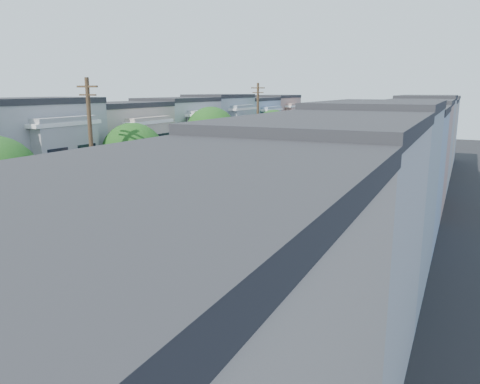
# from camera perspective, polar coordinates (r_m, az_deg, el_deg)

# --- Properties ---
(ground) EXTENTS (160.00, 160.00, 0.00)m
(ground) POSITION_cam_1_polar(r_m,az_deg,el_deg) (26.71, -9.80, -8.45)
(ground) COLOR black
(ground) RESTS_ON ground
(road_slab) EXTENTS (12.00, 70.00, 0.02)m
(road_slab) POSITION_cam_1_polar(r_m,az_deg,el_deg) (39.30, 2.93, -1.49)
(road_slab) COLOR black
(road_slab) RESTS_ON ground
(curb_left) EXTENTS (0.30, 70.00, 0.15)m
(curb_left) POSITION_cam_1_polar(r_m,az_deg,el_deg) (41.93, -4.71, -0.54)
(curb_left) COLOR gray
(curb_left) RESTS_ON ground
(curb_right) EXTENTS (0.30, 70.00, 0.15)m
(curb_right) POSITION_cam_1_polar(r_m,az_deg,el_deg) (37.44, 11.51, -2.33)
(curb_right) COLOR gray
(curb_right) RESTS_ON ground
(sidewalk_left) EXTENTS (2.60, 70.00, 0.15)m
(sidewalk_left) POSITION_cam_1_polar(r_m,az_deg,el_deg) (42.58, -6.22, -0.37)
(sidewalk_left) COLOR gray
(sidewalk_left) RESTS_ON ground
(sidewalk_right) EXTENTS (2.60, 70.00, 0.15)m
(sidewalk_right) POSITION_cam_1_polar(r_m,az_deg,el_deg) (37.16, 13.45, -2.53)
(sidewalk_right) COLOR gray
(sidewalk_right) RESTS_ON ground
(centerline) EXTENTS (0.12, 70.00, 0.01)m
(centerline) POSITION_cam_1_polar(r_m,az_deg,el_deg) (39.30, 2.93, -1.50)
(centerline) COLOR gold
(centerline) RESTS_ON ground
(townhouse_row_left) EXTENTS (5.00, 70.00, 8.50)m
(townhouse_row_left) POSITION_cam_1_polar(r_m,az_deg,el_deg) (44.69, -10.36, 0.00)
(townhouse_row_left) COLOR #8A9DB2
(townhouse_row_left) RESTS_ON ground
(townhouse_row_right) EXTENTS (5.00, 70.00, 8.50)m
(townhouse_row_right) POSITION_cam_1_polar(r_m,az_deg,el_deg) (36.61, 19.26, -3.24)
(townhouse_row_right) COLOR #8A9DB2
(townhouse_row_right) RESTS_ON ground
(tree_c) EXTENTS (4.43, 4.43, 7.18)m
(tree_c) POSITION_cam_1_polar(r_m,az_deg,el_deg) (33.86, -12.99, 4.47)
(tree_c) COLOR black
(tree_c) RESTS_ON ground
(tree_d) EXTENTS (4.70, 4.70, 7.93)m
(tree_d) POSITION_cam_1_polar(r_m,az_deg,el_deg) (43.05, -3.66, 7.20)
(tree_d) COLOR black
(tree_d) RESTS_ON ground
(tree_e) EXTENTS (4.27, 4.27, 7.08)m
(tree_e) POSITION_cam_1_polar(r_m,az_deg,el_deg) (56.95, 4.00, 7.81)
(tree_e) COLOR black
(tree_e) RESTS_ON ground
(tree_far_r) EXTENTS (3.10, 3.10, 5.39)m
(tree_far_r) POSITION_cam_1_polar(r_m,az_deg,el_deg) (50.21, 16.66, 5.43)
(tree_far_r) COLOR black
(tree_far_r) RESTS_ON ground
(utility_pole_near) EXTENTS (1.60, 0.26, 10.00)m
(utility_pole_near) POSITION_cam_1_polar(r_m,az_deg,el_deg) (30.87, -17.58, 3.86)
(utility_pole_near) COLOR #42301E
(utility_pole_near) RESTS_ON ground
(utility_pole_far) EXTENTS (1.60, 0.26, 10.00)m
(utility_pole_far) POSITION_cam_1_polar(r_m,az_deg,el_deg) (52.76, 2.16, 7.73)
(utility_pole_far) COLOR #42301E
(utility_pole_far) RESTS_ON ground
(fedex_truck) EXTENTS (2.32, 6.01, 2.89)m
(fedex_truck) POSITION_cam_1_polar(r_m,az_deg,el_deg) (34.74, 2.34, -0.62)
(fedex_truck) COLOR silver
(fedex_truck) RESTS_ON ground
(lead_sedan) EXTENTS (1.68, 4.18, 1.35)m
(lead_sedan) POSITION_cam_1_polar(r_m,az_deg,el_deg) (41.33, 6.86, 0.07)
(lead_sedan) COLOR black
(lead_sedan) RESTS_ON ground
(parked_left_c) EXTENTS (2.42, 5.15, 1.51)m
(parked_left_c) POSITION_cam_1_polar(r_m,az_deg,el_deg) (29.91, -16.83, -5.00)
(parked_left_c) COLOR #A2A6AA
(parked_left_c) RESTS_ON ground
(parked_left_d) EXTENTS (1.96, 4.74, 1.52)m
(parked_left_d) POSITION_cam_1_polar(r_m,az_deg,el_deg) (37.75, -6.39, -0.96)
(parked_left_d) COLOR #57130D
(parked_left_d) RESTS_ON ground
(parked_right_a) EXTENTS (1.81, 4.68, 1.54)m
(parked_right_a) POSITION_cam_1_polar(r_m,az_deg,el_deg) (16.67, -16.08, -19.38)
(parked_right_a) COLOR #36393D
(parked_right_a) RESTS_ON ground
(parked_right_b) EXTENTS (1.93, 4.16, 1.31)m
(parked_right_b) POSITION_cam_1_polar(r_m,az_deg,el_deg) (22.64, -2.19, -10.39)
(parked_right_b) COLOR silver
(parked_right_b) RESTS_ON ground
(parked_right_c) EXTENTS (1.66, 3.81, 1.23)m
(parked_right_c) POSITION_cam_1_polar(r_m,az_deg,el_deg) (41.34, 11.37, -0.16)
(parked_right_c) COLOR black
(parked_right_c) RESTS_ON ground
(parked_right_d) EXTENTS (2.13, 4.65, 1.37)m
(parked_right_d) POSITION_cam_1_polar(r_m,az_deg,el_deg) (51.62, 14.38, 2.25)
(parked_right_d) COLOR #0E1535
(parked_right_d) RESTS_ON ground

